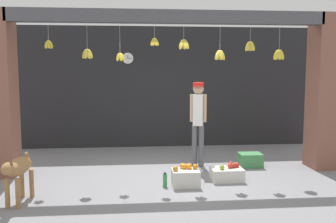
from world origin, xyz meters
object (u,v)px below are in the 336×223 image
Objects in this scene: fruit_crate_apples at (227,174)px; water_bottle at (165,180)px; produce_box_green at (250,160)px; dog at (18,170)px; wall_clock at (128,58)px; fruit_crate_oranges at (186,177)px; shopkeeper at (198,117)px.

fruit_crate_apples is 2.30× the size of water_bottle.
produce_box_green is at bearing 32.37° from water_bottle.
produce_box_green is 1.87× the size of water_bottle.
dog is at bearing -165.03° from water_bottle.
fruit_crate_apples is 1.95× the size of wall_clock.
fruit_crate_apples is at bearing 13.13° from water_bottle.
wall_clock reaches higher than fruit_crate_oranges.
dog is 4.63m from wall_clock.
produce_box_green is at bearing 51.91° from fruit_crate_apples.
dog is at bearing 49.01° from shopkeeper.
fruit_crate_oranges is at bearing -162.99° from fruit_crate_apples.
shopkeeper is at bearing 58.62° from water_bottle.
produce_box_green reaches higher than water_bottle.
produce_box_green is at bearing 120.80° from dog.
shopkeeper reaches higher than dog.
water_bottle is at bearing -175.83° from fruit_crate_oranges.
fruit_crate_apples is at bearing 17.01° from fruit_crate_oranges.
wall_clock reaches higher than shopkeeper.
produce_box_green is at bearing -168.79° from shopkeeper.
fruit_crate_oranges is 0.36m from water_bottle.
fruit_crate_oranges is at bearing -73.06° from wall_clock.
fruit_crate_apples is (0.79, 0.24, -0.04)m from fruit_crate_oranges.
wall_clock is (1.59, 3.98, 1.77)m from dog.
fruit_crate_apples is (3.40, 0.87, -0.40)m from dog.
produce_box_green is 3.98m from wall_clock.
fruit_crate_apples is at bearing -59.75° from wall_clock.
dog is at bearing -165.65° from fruit_crate_apples.
wall_clock is at bearing 139.12° from produce_box_green.
produce_box_green is 2.22m from water_bottle.
fruit_crate_oranges is at bearing 4.17° from water_bottle.
fruit_crate_oranges is 0.82× the size of fruit_crate_apples.
wall_clock reaches higher than produce_box_green.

